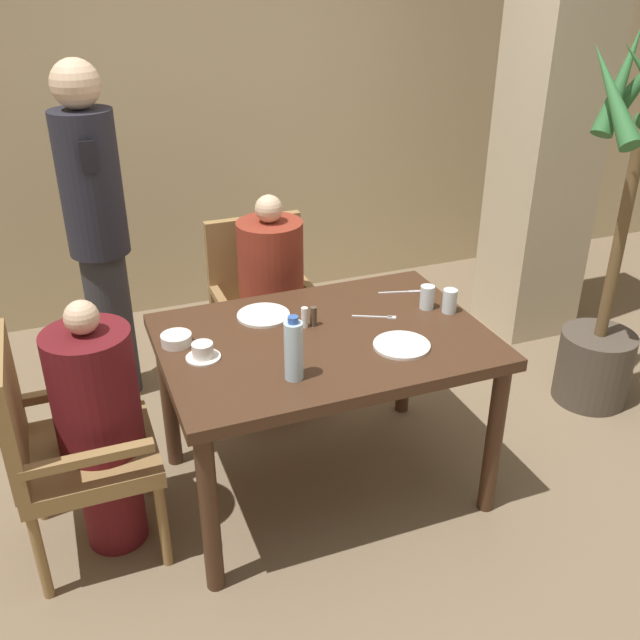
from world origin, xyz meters
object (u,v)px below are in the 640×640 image
(plate_main_left, at_px, (263,315))
(teacup_with_saucer, at_px, (203,352))
(diner_in_far_chair, at_px, (272,303))
(diner_in_left_chair, at_px, (100,426))
(potted_palm, at_px, (612,277))
(bowl_small, at_px, (176,339))
(water_bottle, at_px, (294,350))
(chair_left_side, at_px, (62,442))
(standing_host, at_px, (97,229))
(plate_main_right, at_px, (402,345))
(glass_tall_mid, at_px, (450,301))
(chair_far_side, at_px, (264,304))
(glass_tall_near, at_px, (427,297))

(plate_main_left, xyz_separation_m, teacup_with_saucer, (-0.32, -0.25, 0.02))
(diner_in_far_chair, bearing_deg, diner_in_left_chair, -141.95)
(potted_palm, bearing_deg, teacup_with_saucer, -176.33)
(bowl_small, bearing_deg, water_bottle, -48.89)
(teacup_with_saucer, bearing_deg, chair_left_side, 179.97)
(standing_host, bearing_deg, plate_main_right, -52.53)
(water_bottle, height_order, glass_tall_mid, water_bottle)
(chair_far_side, relative_size, plate_main_left, 4.16)
(chair_left_side, distance_m, glass_tall_near, 1.59)
(teacup_with_saucer, xyz_separation_m, glass_tall_near, (1.01, 0.08, 0.02))
(diner_in_left_chair, distance_m, bowl_small, 0.43)
(plate_main_right, xyz_separation_m, bowl_small, (-0.82, 0.34, 0.02))
(bowl_small, relative_size, glass_tall_near, 1.17)
(diner_in_far_chair, distance_m, plate_main_left, 0.52)
(chair_left_side, height_order, diner_in_left_chair, diner_in_left_chair)
(potted_palm, relative_size, water_bottle, 7.55)
(chair_far_side, distance_m, glass_tall_mid, 1.07)
(chair_far_side, relative_size, bowl_small, 7.69)
(standing_host, height_order, water_bottle, standing_host)
(teacup_with_saucer, height_order, glass_tall_near, glass_tall_near)
(diner_in_far_chair, xyz_separation_m, water_bottle, (-0.22, -0.97, 0.29))
(plate_main_right, distance_m, glass_tall_mid, 0.39)
(diner_in_far_chair, distance_m, plate_main_right, 0.96)
(standing_host, relative_size, glass_tall_mid, 16.65)
(teacup_with_saucer, bearing_deg, diner_in_left_chair, 179.96)
(chair_left_side, distance_m, diner_in_left_chair, 0.15)
(diner_in_left_chair, height_order, glass_tall_near, diner_in_left_chair)
(teacup_with_saucer, height_order, bowl_small, teacup_with_saucer)
(teacup_with_saucer, bearing_deg, bowl_small, 116.74)
(water_bottle, bearing_deg, plate_main_left, 85.57)
(water_bottle, bearing_deg, teacup_with_saucer, 137.26)
(plate_main_right, xyz_separation_m, water_bottle, (-0.47, -0.06, 0.11))
(chair_far_side, distance_m, glass_tall_near, 0.98)
(teacup_with_saucer, relative_size, water_bottle, 0.53)
(chair_far_side, bearing_deg, diner_in_far_chair, -90.00)
(standing_host, relative_size, bowl_small, 14.18)
(plate_main_right, height_order, glass_tall_near, glass_tall_near)
(water_bottle, bearing_deg, glass_tall_near, 24.59)
(plate_main_right, relative_size, teacup_with_saucer, 1.68)
(chair_left_side, relative_size, standing_host, 0.54)
(plate_main_right, height_order, glass_tall_mid, glass_tall_mid)
(plate_main_left, distance_m, glass_tall_mid, 0.80)
(chair_far_side, relative_size, standing_host, 0.54)
(diner_in_far_chair, height_order, bowl_small, diner_in_far_chair)
(chair_far_side, bearing_deg, plate_main_right, -76.41)
(bowl_small, relative_size, water_bottle, 0.49)
(diner_in_left_chair, xyz_separation_m, teacup_with_saucer, (0.41, -0.00, 0.24))
(plate_main_right, bearing_deg, bowl_small, 157.65)
(standing_host, relative_size, plate_main_left, 7.67)
(glass_tall_mid, bearing_deg, glass_tall_near, 136.83)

